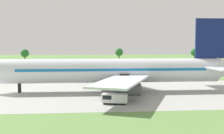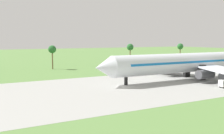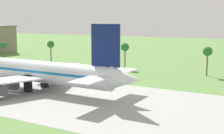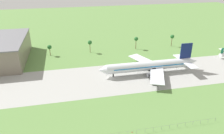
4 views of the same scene
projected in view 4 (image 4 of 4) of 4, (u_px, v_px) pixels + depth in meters
ground_plane at (111, 78)px, 146.88m from camera, size 600.00×600.00×0.00m
taxiway_strip at (111, 78)px, 146.87m from camera, size 320.00×44.00×0.02m
jet_airliner at (151, 66)px, 152.05m from camera, size 72.83×52.88×20.21m
baggage_tug at (156, 83)px, 138.39m from camera, size 5.80×3.17×2.23m
perimeter_fence at (137, 131)px, 97.41m from camera, size 80.10×0.10×2.10m
no_stopping_sign at (132, 133)px, 96.88m from camera, size 0.44×0.08×1.68m
terminal_building at (2, 50)px, 171.63m from camera, size 36.72×61.20×17.81m
palm_tree_row at (114, 41)px, 192.49m from camera, size 114.73×3.60×11.38m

